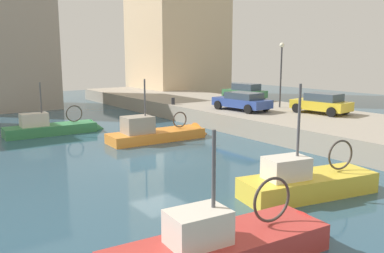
% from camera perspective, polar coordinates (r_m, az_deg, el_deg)
% --- Properties ---
extents(water_surface, '(80.00, 80.00, 0.00)m').
position_cam_1_polar(water_surface, '(20.86, -4.50, -4.44)').
color(water_surface, '#2D5166').
rests_on(water_surface, ground).
extents(quay_wall, '(9.00, 56.00, 1.20)m').
position_cam_1_polar(quay_wall, '(28.31, 15.78, 0.34)').
color(quay_wall, '#9E9384').
rests_on(quay_wall, ground).
extents(fishing_boat_orange, '(6.85, 2.35, 4.60)m').
position_cam_1_polar(fishing_boat_orange, '(25.18, -4.40, -1.50)').
color(fishing_boat_orange, orange).
rests_on(fishing_boat_orange, ground).
extents(fishing_boat_green, '(6.61, 2.08, 4.19)m').
position_cam_1_polar(fishing_boat_green, '(28.52, -18.50, -0.70)').
color(fishing_boat_green, '#388951').
rests_on(fishing_boat_green, ground).
extents(fishing_boat_yellow, '(6.30, 2.90, 4.98)m').
position_cam_1_polar(fishing_boat_yellow, '(16.29, 16.63, -8.62)').
color(fishing_boat_yellow, gold).
rests_on(fishing_boat_yellow, ground).
extents(parked_car_green, '(2.23, 4.08, 1.45)m').
position_cam_1_polar(parked_car_green, '(36.20, 7.38, 4.85)').
color(parked_car_green, '#387547').
rests_on(parked_car_green, quay_wall).
extents(parked_car_yellow, '(2.31, 4.03, 1.40)m').
position_cam_1_polar(parked_car_yellow, '(29.13, 17.65, 3.14)').
color(parked_car_yellow, gold).
rests_on(parked_car_yellow, quay_wall).
extents(parked_car_blue, '(2.37, 4.44, 1.31)m').
position_cam_1_polar(parked_car_blue, '(29.54, 7.02, 3.57)').
color(parked_car_blue, '#334C9E').
rests_on(parked_car_blue, quay_wall).
extents(mooring_bollard_north, '(0.28, 0.28, 0.55)m').
position_cam_1_polar(mooring_bollard_north, '(32.78, -2.66, 3.56)').
color(mooring_bollard_north, '#2D2D33').
rests_on(mooring_bollard_north, quay_wall).
extents(quay_streetlamp, '(0.36, 0.36, 4.83)m').
position_cam_1_polar(quay_streetlamp, '(31.55, 12.36, 8.51)').
color(quay_streetlamp, '#38383D').
rests_on(quay_streetlamp, quay_wall).
extents(waterfront_building_west, '(10.10, 9.20, 20.93)m').
position_cam_1_polar(waterfront_building_west, '(50.48, -2.07, 16.14)').
color(waterfront_building_west, beige).
rests_on(waterfront_building_west, ground).
extents(waterfront_building_central, '(7.65, 7.86, 12.96)m').
position_cam_1_polar(waterfront_building_central, '(43.08, -24.28, 10.97)').
color(waterfront_building_central, '#A39384').
rests_on(waterfront_building_central, ground).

